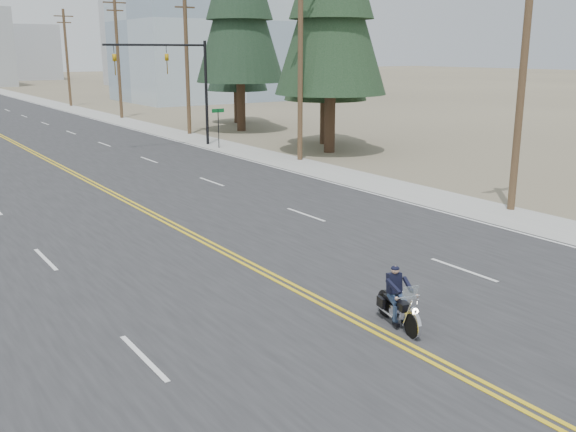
% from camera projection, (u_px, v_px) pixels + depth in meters
% --- Properties ---
extents(ground_plane, '(400.00, 400.00, 0.00)m').
position_uv_depth(ground_plane, '(450.00, 370.00, 13.10)').
color(ground_plane, '#776D56').
rests_on(ground_plane, ground).
extents(sidewalk_right, '(3.00, 200.00, 0.01)m').
position_uv_depth(sidewalk_right, '(62.00, 106.00, 75.39)').
color(sidewalk_right, '#A5A5A0').
rests_on(sidewalk_right, ground).
extents(traffic_mast_right, '(7.10, 0.26, 7.00)m').
position_uv_depth(traffic_mast_right, '(178.00, 73.00, 42.37)').
color(traffic_mast_right, black).
rests_on(traffic_mast_right, ground).
extents(street_sign, '(0.90, 0.06, 2.62)m').
position_uv_depth(street_sign, '(218.00, 121.00, 42.54)').
color(street_sign, black).
rests_on(street_sign, ground).
extents(utility_pole_a, '(2.20, 0.30, 11.00)m').
position_uv_depth(utility_pole_a, '(523.00, 67.00, 24.88)').
color(utility_pole_a, brown).
rests_on(utility_pole_a, ground).
extents(utility_pole_b, '(2.20, 0.30, 11.50)m').
position_uv_depth(utility_pole_b, '(300.00, 57.00, 36.83)').
color(utility_pole_b, brown).
rests_on(utility_pole_b, ground).
extents(utility_pole_c, '(2.20, 0.30, 11.00)m').
position_uv_depth(utility_pole_c, '(187.00, 59.00, 48.89)').
color(utility_pole_c, brown).
rests_on(utility_pole_c, ground).
extents(utility_pole_d, '(2.20, 0.30, 11.50)m').
position_uv_depth(utility_pole_d, '(118.00, 55.00, 60.84)').
color(utility_pole_d, brown).
rests_on(utility_pole_d, ground).
extents(utility_pole_e, '(2.20, 0.30, 11.00)m').
position_uv_depth(utility_pole_e, '(67.00, 56.00, 74.51)').
color(utility_pole_e, brown).
rests_on(utility_pole_e, ground).
extents(glass_building, '(24.00, 16.00, 20.00)m').
position_uv_depth(glass_building, '(215.00, 22.00, 84.07)').
color(glass_building, '#9EB5CC').
rests_on(glass_building, ground).
extents(haze_bldg_c, '(16.00, 12.00, 18.00)m').
position_uv_depth(haze_bldg_c, '(153.00, 36.00, 120.69)').
color(haze_bldg_c, '#B7BCC6').
rests_on(haze_bldg_c, ground).
extents(haze_bldg_e, '(14.00, 14.00, 12.00)m').
position_uv_depth(haze_bldg_e, '(22.00, 52.00, 145.28)').
color(haze_bldg_e, '#B7BCC6').
rests_on(haze_bldg_e, ground).
extents(motorcyclist, '(1.23, 1.97, 1.43)m').
position_uv_depth(motorcyclist, '(399.00, 298.00, 14.99)').
color(motorcyclist, black).
rests_on(motorcyclist, ground).
extents(conifer_mid, '(5.71, 5.71, 15.22)m').
position_uv_depth(conifer_mid, '(327.00, 14.00, 42.93)').
color(conifer_mid, '#382619').
rests_on(conifer_mid, ground).
extents(conifer_far, '(5.40, 5.40, 14.45)m').
position_uv_depth(conifer_far, '(236.00, 28.00, 56.26)').
color(conifer_far, '#382619').
rests_on(conifer_far, ground).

